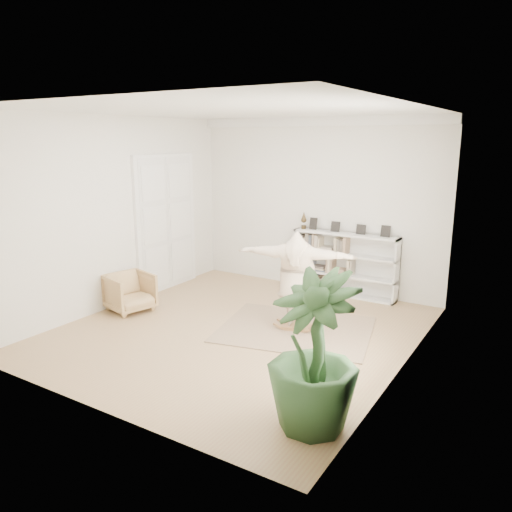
{
  "coord_description": "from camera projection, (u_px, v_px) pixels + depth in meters",
  "views": [
    {
      "loc": [
        4.42,
        -6.6,
        3.19
      ],
      "look_at": [
        0.1,
        0.4,
        1.23
      ],
      "focal_mm": 35.0,
      "sensor_mm": 36.0,
      "label": 1
    }
  ],
  "objects": [
    {
      "name": "floor",
      "position": [
        239.0,
        330.0,
        8.46
      ],
      "size": [
        6.0,
        6.0,
        0.0
      ],
      "primitive_type": "plane",
      "color": "#A17953",
      "rests_on": "ground"
    },
    {
      "name": "houseplant",
      "position": [
        313.0,
        352.0,
        5.44
      ],
      "size": [
        1.25,
        1.25,
        1.81
      ],
      "primitive_type": "imported",
      "rotation": [
        0.0,
        0.0,
        -0.26
      ],
      "color": "#2B4F27",
      "rests_on": "floor"
    },
    {
      "name": "room_shell",
      "position": [
        318.0,
        121.0,
        10.08
      ],
      "size": [
        6.0,
        6.0,
        6.0
      ],
      "color": "silver",
      "rests_on": "floor"
    },
    {
      "name": "rocker_board",
      "position": [
        296.0,
        326.0,
        8.47
      ],
      "size": [
        0.55,
        0.4,
        0.11
      ],
      "rotation": [
        0.0,
        0.0,
        0.23
      ],
      "color": "brown",
      "rests_on": "rug"
    },
    {
      "name": "doors",
      "position": [
        166.0,
        224.0,
        10.6
      ],
      "size": [
        0.09,
        1.78,
        2.92
      ],
      "color": "white",
      "rests_on": "floor"
    },
    {
      "name": "rug",
      "position": [
        296.0,
        329.0,
        8.49
      ],
      "size": [
        2.88,
        2.51,
        0.02
      ],
      "primitive_type": "cube",
      "rotation": [
        0.0,
        0.0,
        0.23
      ],
      "color": "tan",
      "rests_on": "floor"
    },
    {
      "name": "person",
      "position": [
        297.0,
        277.0,
        8.27
      ],
      "size": [
        2.06,
        0.97,
        1.62
      ],
      "primitive_type": "imported",
      "rotation": [
        0.0,
        0.0,
        3.37
      ],
      "color": "beige",
      "rests_on": "rocker_board"
    },
    {
      "name": "bookshelf",
      "position": [
        344.0,
        265.0,
        10.27
      ],
      "size": [
        2.2,
        0.35,
        1.64
      ],
      "color": "silver",
      "rests_on": "floor"
    },
    {
      "name": "armchair",
      "position": [
        130.0,
        292.0,
        9.36
      ],
      "size": [
        0.96,
        0.94,
        0.72
      ],
      "primitive_type": "imported",
      "rotation": [
        0.0,
        0.0,
        1.31
      ],
      "color": "tan",
      "rests_on": "floor"
    }
  ]
}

